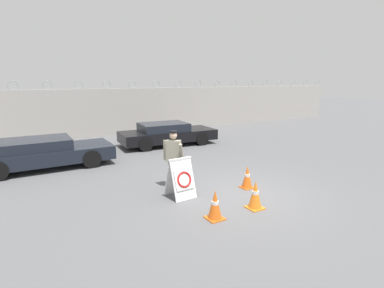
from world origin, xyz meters
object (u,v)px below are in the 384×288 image
Objects in this scene: parked_car_rear_sedan at (167,134)px; security_guard at (174,156)px; traffic_cone_mid at (215,205)px; parked_car_front_coupe at (43,153)px; barricade_sign at (181,178)px; traffic_cone_near at (247,177)px; traffic_cone_far at (255,195)px.

security_guard is at bearing -110.22° from parked_car_rear_sedan.
security_guard reaches higher than traffic_cone_mid.
traffic_cone_mid is 8.38m from parked_car_rear_sedan.
parked_car_front_coupe is at bearing 167.63° from security_guard.
barricade_sign is 1.62× the size of traffic_cone_near.
security_guard is 2.31m from traffic_cone_near.
barricade_sign is 1.52× the size of traffic_cone_far.
traffic_cone_near is at bearing 57.03° from traffic_cone_far.
traffic_cone_mid is at bearing -52.42° from security_guard.
traffic_cone_far is at bearing -57.43° from parked_car_front_coupe.
security_guard is 2.46m from traffic_cone_mid.
parked_car_rear_sedan is at bearing 12.46° from parked_car_front_coupe.
parked_car_rear_sedan is at bearing 106.84° from security_guard.
traffic_cone_near is 0.14× the size of parked_car_front_coupe.
parked_car_front_coupe is at bearing 114.74° from traffic_cone_mid.
parked_car_rear_sedan reaches higher than traffic_cone_near.
traffic_cone_mid is at bearing -65.35° from parked_car_front_coupe.
parked_car_front_coupe reaches higher than traffic_cone_mid.
security_guard is 2.37× the size of traffic_cone_far.
parked_car_rear_sedan is at bearing 71.75° from traffic_cone_mid.
traffic_cone_near is 2.36m from traffic_cone_mid.
traffic_cone_near is at bearing 30.83° from traffic_cone_mid.
parked_car_rear_sedan is (0.60, 6.74, 0.23)m from traffic_cone_near.
security_guard is 5.39m from parked_car_front_coupe.
barricade_sign is at bearing 128.05° from traffic_cone_far.
security_guard is 2.71m from traffic_cone_far.
traffic_cone_near is at bearing -14.33° from barricade_sign.
traffic_cone_far is at bearing -96.14° from parked_car_rear_sedan.
barricade_sign reaches higher than parked_car_front_coupe.
traffic_cone_far is 0.15× the size of parked_car_rear_sedan.
traffic_cone_far is at bearing -24.83° from security_guard.
barricade_sign and parked_car_rear_sedan have the same top height.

